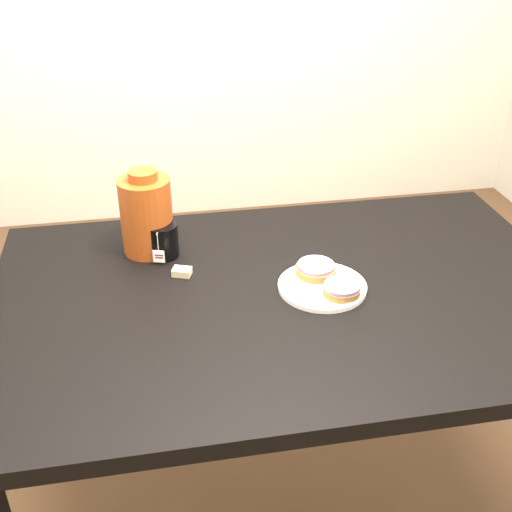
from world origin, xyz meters
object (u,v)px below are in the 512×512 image
Objects in this scene: plate at (322,286)px; mug at (162,240)px; teabag_pouch at (182,272)px; bagel_package at (146,215)px; bagel_front at (342,289)px; bagel_back at (316,269)px; table at (287,319)px.

plate is 0.43m from mug.
mug reaches higher than teabag_pouch.
mug is at bearing -48.00° from bagel_package.
bagel_back is at bearing 109.28° from bagel_front.
table is at bearing -25.61° from teabag_pouch.
bagel_front is at bearing -70.72° from bagel_back.
teabag_pouch reaches higher than table.
bagel_back reaches higher than table.
bagel_front is at bearing -25.58° from teabag_pouch.
bagel_back is (-0.00, 0.05, 0.02)m from plate.
bagel_package reaches higher than table.
table is 0.14m from bagel_back.
plate is at bearing -14.84° from mug.
table is 13.63× the size of bagel_front.
bagel_package is (-0.40, 0.26, 0.10)m from plate.
mug is at bearing 111.25° from teabag_pouch.
plate is at bearing -86.95° from bagel_back.
bagel_front is 0.54m from bagel_package.
table is at bearing -20.88° from mug.
bagel_front is at bearing -17.65° from mug.
plate is 1.55× the size of bagel_back.
plate is 0.49m from bagel_package.
bagel_back is at bearing 30.05° from table.
table is 10.28× the size of bagel_back.
bagel_back is at bearing 93.05° from plate.
table is 0.38m from mug.
bagel_package is at bearing 143.99° from bagel_front.
bagel_back is 0.61× the size of bagel_package.
plate is 1.62× the size of mug.
mug is (-0.37, 0.23, 0.04)m from plate.
bagel_package reaches higher than bagel_back.
bagel_front is (0.03, -0.05, 0.02)m from plate.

